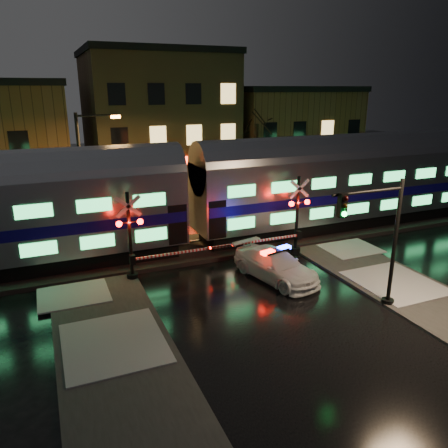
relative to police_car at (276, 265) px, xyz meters
The scene contains 11 objects.
ground 1.82m from the police_car, behind, with size 120.00×120.00×0.00m, color black.
ballast 5.47m from the police_car, 107.89° to the left, with size 90.00×4.20×0.24m, color black.
sidewalk_left 10.06m from the police_car, 144.49° to the right, with size 4.00×20.00×0.12m, color #2D2D2D.
building_mid 23.23m from the police_car, 89.16° to the left, with size 12.00×11.00×11.50m, color brown.
building_right 26.11m from the police_car, 58.98° to the left, with size 12.00×10.00×8.50m, color #533620.
train 6.38m from the police_car, 116.90° to the left, with size 51.00×3.12×5.92m.
police_car is the anchor object (origin of this frame).
crossing_signal_right 3.61m from the police_car, 46.34° to the left, with size 6.17×0.67×4.37m.
crossing_signal_left 6.62m from the police_car, 157.64° to the left, with size 6.12×0.67×4.33m.
traffic_light 5.29m from the police_car, 62.44° to the right, with size 3.53×0.67×5.46m.
streetlight 12.39m from the police_car, 129.22° to the left, with size 2.52×0.26×7.55m.
Camera 1 is at (-8.16, -17.08, 8.83)m, focal length 35.00 mm.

